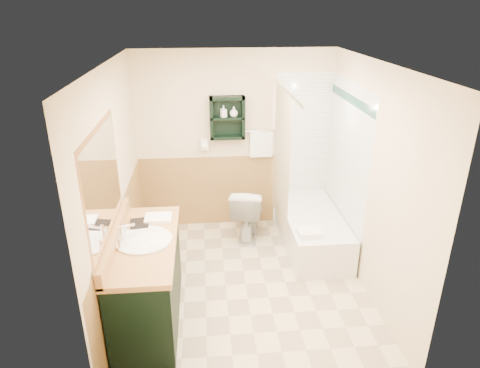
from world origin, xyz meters
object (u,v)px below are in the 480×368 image
(soap_bottle_a, at_px, (224,114))
(soap_bottle_b, at_px, (234,113))
(wall_shelf, at_px, (227,118))
(vanity, at_px, (148,281))
(vanity_book, at_px, (129,215))
(toilet, at_px, (248,212))
(hair_dryer, at_px, (205,144))
(bathtub, at_px, (312,230))

(soap_bottle_a, xyz_separation_m, soap_bottle_b, (0.13, 0.00, 0.02))
(wall_shelf, relative_size, vanity, 0.39)
(vanity, bearing_deg, soap_bottle_b, 62.40)
(soap_bottle_b, bearing_deg, vanity_book, -126.02)
(toilet, xyz_separation_m, soap_bottle_b, (-0.15, 0.33, 1.26))
(toilet, bearing_deg, soap_bottle_a, -36.38)
(toilet, relative_size, soap_bottle_b, 5.53)
(hair_dryer, height_order, soap_bottle_b, soap_bottle_b)
(wall_shelf, xyz_separation_m, hair_dryer, (-0.30, 0.02, -0.35))
(soap_bottle_b, bearing_deg, bathtub, -34.93)
(wall_shelf, distance_m, vanity_book, 1.98)
(vanity, relative_size, soap_bottle_a, 9.39)
(wall_shelf, bearing_deg, soap_bottle_b, -3.42)
(wall_shelf, xyz_separation_m, bathtub, (1.03, -0.66, -1.32))
(vanity_book, bearing_deg, hair_dryer, 56.14)
(wall_shelf, distance_m, toilet, 1.26)
(hair_dryer, bearing_deg, toilet, -33.69)
(vanity, bearing_deg, vanity_book, 118.88)
(soap_bottle_b, bearing_deg, toilet, -64.91)
(vanity_book, xyz_separation_m, soap_bottle_a, (1.01, 1.57, 0.59))
(soap_bottle_a, bearing_deg, bathtub, -31.51)
(hair_dryer, bearing_deg, soap_bottle_b, -4.47)
(vanity_book, height_order, soap_bottle_b, soap_bottle_b)
(bathtub, distance_m, soap_bottle_a, 1.86)
(bathtub, relative_size, soap_bottle_a, 10.03)
(toilet, bearing_deg, hair_dryer, -21.01)
(toilet, xyz_separation_m, soap_bottle_a, (-0.28, 0.33, 1.24))
(wall_shelf, relative_size, toilet, 0.76)
(vanity, bearing_deg, soap_bottle_a, 65.64)
(hair_dryer, xyz_separation_m, vanity, (-0.59, -1.90, -0.76))
(wall_shelf, bearing_deg, vanity, -115.49)
(wall_shelf, distance_m, soap_bottle_a, 0.07)
(toilet, relative_size, vanity_book, 3.10)
(soap_bottle_b, bearing_deg, wall_shelf, 176.58)
(wall_shelf, height_order, vanity_book, wall_shelf)
(soap_bottle_a, relative_size, soap_bottle_b, 1.14)
(vanity, height_order, toilet, vanity)
(hair_dryer, height_order, bathtub, hair_dryer)
(soap_bottle_a, bearing_deg, wall_shelf, 6.03)
(vanity, xyz_separation_m, vanity_book, (-0.17, 0.30, 0.56))
(vanity, xyz_separation_m, toilet, (1.13, 1.54, -0.09))
(wall_shelf, distance_m, bathtub, 1.80)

